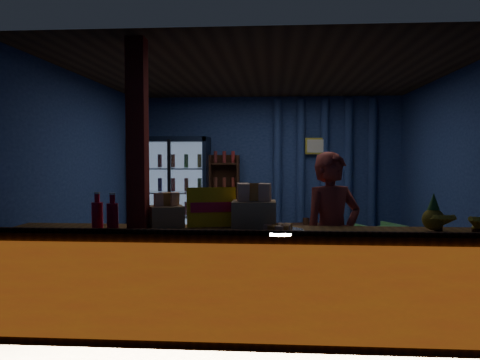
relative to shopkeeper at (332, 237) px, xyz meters
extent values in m
plane|color=#515154|center=(-0.69, 1.44, -0.81)|extent=(4.60, 4.60, 0.00)
plane|color=navy|center=(-0.69, 3.64, 0.49)|extent=(4.60, 0.00, 4.60)
plane|color=navy|center=(-0.69, -0.76, 0.49)|extent=(4.60, 0.00, 4.60)
plane|color=navy|center=(-2.99, 1.44, 0.49)|extent=(0.00, 4.40, 4.40)
plane|color=navy|center=(1.61, 1.44, 0.49)|extent=(0.00, 4.40, 4.40)
plane|color=#472D19|center=(-0.69, 1.44, 1.79)|extent=(4.60, 4.60, 0.00)
cube|color=brown|center=(-0.69, -0.46, -0.34)|extent=(4.40, 0.55, 0.95)
cube|color=red|center=(-0.69, -0.75, -0.34)|extent=(4.35, 0.02, 0.81)
cube|color=#3D2013|center=(-0.69, -0.73, 0.16)|extent=(4.40, 0.04, 0.04)
cube|color=maroon|center=(-1.74, -0.46, 0.49)|extent=(0.16, 0.16, 2.60)
cube|color=black|center=(-2.24, 3.56, 0.14)|extent=(1.20, 0.06, 1.90)
cube|color=black|center=(-2.81, 3.29, 0.14)|extent=(0.06, 0.60, 1.90)
cube|color=black|center=(-1.67, 3.29, 0.14)|extent=(0.06, 0.60, 1.90)
cube|color=black|center=(-2.24, 3.29, 1.05)|extent=(1.20, 0.60, 0.08)
cube|color=black|center=(-2.24, 3.29, -0.77)|extent=(1.20, 0.60, 0.08)
cube|color=#99B2D8|center=(-2.24, 3.51, 0.14)|extent=(1.08, 0.02, 1.74)
cube|color=white|center=(-2.24, 3.01, 0.14)|extent=(1.12, 0.02, 1.78)
cube|color=black|center=(-2.24, 2.99, 0.14)|extent=(0.05, 0.05, 1.80)
cube|color=silver|center=(-2.24, 3.29, -0.64)|extent=(1.08, 0.48, 0.02)
cylinder|color=#B7381A|center=(-2.69, 3.29, -0.51)|extent=(0.07, 0.07, 0.22)
cylinder|color=#1A681A|center=(-2.46, 3.29, -0.51)|extent=(0.07, 0.07, 0.22)
cylinder|color=#B49A1B|center=(-2.24, 3.29, -0.51)|extent=(0.07, 0.07, 0.22)
cylinder|color=navy|center=(-2.01, 3.29, -0.51)|extent=(0.07, 0.07, 0.22)
cylinder|color=maroon|center=(-1.79, 3.29, -0.51)|extent=(0.07, 0.07, 0.22)
cube|color=silver|center=(-2.24, 3.29, -0.24)|extent=(1.08, 0.48, 0.02)
cylinder|color=#1A681A|center=(-2.69, 3.29, -0.11)|extent=(0.07, 0.07, 0.22)
cylinder|color=#B49A1B|center=(-2.46, 3.29, -0.11)|extent=(0.07, 0.07, 0.22)
cylinder|color=navy|center=(-2.24, 3.29, -0.11)|extent=(0.07, 0.07, 0.22)
cylinder|color=maroon|center=(-2.01, 3.29, -0.11)|extent=(0.07, 0.07, 0.22)
cylinder|color=#B7381A|center=(-1.79, 3.29, -0.11)|extent=(0.07, 0.07, 0.22)
cube|color=silver|center=(-2.24, 3.29, 0.16)|extent=(1.08, 0.48, 0.02)
cylinder|color=#B49A1B|center=(-2.69, 3.29, 0.29)|extent=(0.07, 0.07, 0.22)
cylinder|color=navy|center=(-2.46, 3.29, 0.29)|extent=(0.07, 0.07, 0.22)
cylinder|color=maroon|center=(-2.24, 3.29, 0.29)|extent=(0.07, 0.07, 0.22)
cylinder|color=#B7381A|center=(-2.01, 3.29, 0.29)|extent=(0.07, 0.07, 0.22)
cylinder|color=#1A681A|center=(-1.79, 3.29, 0.29)|extent=(0.07, 0.07, 0.22)
cube|color=silver|center=(-2.24, 3.29, 0.56)|extent=(1.08, 0.48, 0.02)
cylinder|color=navy|center=(-2.69, 3.29, 0.69)|extent=(0.07, 0.07, 0.22)
cylinder|color=maroon|center=(-2.46, 3.29, 0.69)|extent=(0.07, 0.07, 0.22)
cylinder|color=#B7381A|center=(-2.24, 3.29, 0.69)|extent=(0.07, 0.07, 0.22)
cylinder|color=#1A681A|center=(-2.01, 3.29, 0.69)|extent=(0.07, 0.07, 0.22)
cylinder|color=#B49A1B|center=(-1.79, 3.29, 0.69)|extent=(0.07, 0.07, 0.22)
cube|color=#3D2013|center=(-1.39, 3.59, -0.01)|extent=(0.50, 0.02, 1.60)
cube|color=#3D2013|center=(-1.62, 3.46, -0.01)|extent=(0.03, 0.28, 1.60)
cube|color=#3D2013|center=(-1.15, 3.46, -0.01)|extent=(0.03, 0.28, 1.60)
cube|color=#3D2013|center=(-1.39, 3.46, -0.71)|extent=(0.46, 0.26, 0.02)
cube|color=#3D2013|center=(-1.39, 3.46, -0.26)|extent=(0.46, 0.26, 0.02)
cube|color=#3D2013|center=(-1.39, 3.46, 0.19)|extent=(0.46, 0.26, 0.02)
cube|color=#3D2013|center=(-1.39, 3.46, 0.64)|extent=(0.46, 0.26, 0.02)
cylinder|color=navy|center=(-0.49, 3.58, 0.49)|extent=(0.14, 0.14, 2.50)
cylinder|color=navy|center=(-0.09, 3.58, 0.49)|extent=(0.14, 0.14, 2.50)
cylinder|color=navy|center=(0.31, 3.58, 0.49)|extent=(0.14, 0.14, 2.50)
cylinder|color=navy|center=(0.71, 3.58, 0.49)|extent=(0.14, 0.14, 2.50)
cylinder|color=navy|center=(1.11, 3.58, 0.49)|extent=(0.14, 0.14, 2.50)
cube|color=gold|center=(0.16, 3.54, 0.94)|extent=(0.36, 0.03, 0.28)
cube|color=silver|center=(0.16, 3.52, 0.94)|extent=(0.30, 0.01, 0.22)
imported|color=maroon|center=(0.00, 0.00, 0.00)|extent=(0.70, 0.60, 1.63)
imported|color=#60C061|center=(1.04, 2.72, -0.53)|extent=(0.82, 0.83, 0.57)
cube|color=#3D2013|center=(-0.04, 2.98, -0.56)|extent=(0.65, 0.56, 0.50)
cylinder|color=#3D2013|center=(-0.04, 2.98, -0.26)|extent=(0.10, 0.10, 0.10)
cube|color=#E6B40C|center=(-1.11, -0.31, 0.31)|extent=(0.45, 0.20, 0.35)
cube|color=red|center=(-1.11, -0.33, 0.31)|extent=(0.37, 0.12, 0.09)
cylinder|color=red|center=(-2.10, -0.48, 0.25)|extent=(0.10, 0.10, 0.23)
cylinder|color=red|center=(-2.10, -0.48, 0.41)|extent=(0.04, 0.04, 0.09)
cylinder|color=white|center=(-2.10, -0.48, 0.45)|extent=(0.05, 0.05, 0.02)
cylinder|color=red|center=(-1.93, -0.56, 0.25)|extent=(0.10, 0.10, 0.23)
cylinder|color=red|center=(-1.93, -0.56, 0.41)|extent=(0.04, 0.04, 0.09)
cylinder|color=white|center=(-1.93, -0.56, 0.45)|extent=(0.05, 0.05, 0.02)
cube|color=#A2714E|center=(-0.73, -0.40, 0.26)|extent=(0.38, 0.32, 0.24)
cube|color=orange|center=(-0.82, -0.41, 0.46)|extent=(0.10, 0.07, 0.16)
cube|color=orange|center=(-0.73, -0.40, 0.46)|extent=(0.10, 0.07, 0.16)
cube|color=orange|center=(-0.63, -0.40, 0.46)|extent=(0.10, 0.07, 0.16)
cube|color=#A2714E|center=(-1.52, -0.34, 0.23)|extent=(0.36, 0.33, 0.19)
cube|color=orange|center=(-1.58, -0.36, 0.38)|extent=(0.09, 0.08, 0.12)
cube|color=orange|center=(-1.52, -0.34, 0.38)|extent=(0.09, 0.08, 0.12)
cube|color=orange|center=(-1.45, -0.31, 0.38)|extent=(0.09, 0.08, 0.12)
cylinder|color=silver|center=(-0.50, -0.58, 0.15)|extent=(0.40, 0.40, 0.02)
cube|color=orange|center=(-0.42, -0.58, 0.18)|extent=(0.09, 0.06, 0.04)
cube|color=orange|center=(-0.45, -0.52, 0.18)|extent=(0.10, 0.10, 0.04)
cube|color=orange|center=(-0.50, -0.50, 0.18)|extent=(0.06, 0.09, 0.04)
cube|color=orange|center=(-0.56, -0.52, 0.18)|extent=(0.10, 0.10, 0.04)
cube|color=orange|center=(-0.58, -0.58, 0.18)|extent=(0.09, 0.06, 0.04)
cube|color=orange|center=(-0.56, -0.63, 0.18)|extent=(0.10, 0.10, 0.04)
cube|color=orange|center=(-0.50, -0.66, 0.18)|extent=(0.06, 0.09, 0.04)
cube|color=orange|center=(-0.45, -0.63, 0.18)|extent=(0.10, 0.10, 0.04)
sphere|color=olive|center=(0.79, -0.43, 0.24)|extent=(0.18, 0.18, 0.18)
cone|color=#22561D|center=(0.79, -0.43, 0.39)|extent=(0.10, 0.10, 0.14)
camera|label=1|loc=(-0.56, -4.46, 0.78)|focal=35.00mm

